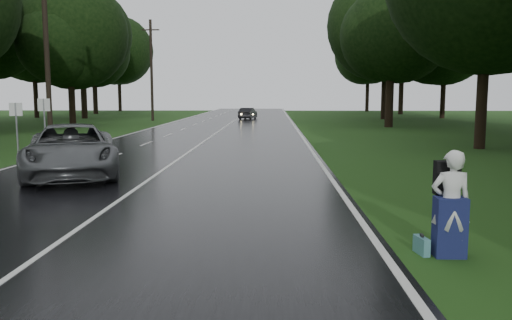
% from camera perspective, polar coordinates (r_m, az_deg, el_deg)
% --- Properties ---
extents(ground, '(160.00, 160.00, 0.00)m').
position_cam_1_polar(ground, '(9.42, -23.10, -10.19)').
color(ground, '#1E4213').
rests_on(ground, ground).
extents(road, '(12.00, 140.00, 0.04)m').
position_cam_1_polar(road, '(28.53, -6.08, 1.75)').
color(road, black).
rests_on(road, ground).
extents(lane_center, '(0.12, 140.00, 0.01)m').
position_cam_1_polar(lane_center, '(28.53, -6.08, 1.80)').
color(lane_center, silver).
rests_on(lane_center, road).
extents(grey_car, '(4.74, 6.74, 1.71)m').
position_cam_1_polar(grey_car, '(18.22, -19.64, 1.03)').
color(grey_car, '#505356').
rests_on(grey_car, road).
extents(far_car, '(1.96, 3.92, 1.23)m').
position_cam_1_polar(far_car, '(56.47, -0.90, 5.13)').
color(far_car, black).
rests_on(far_car, road).
extents(hitchhiker, '(0.67, 0.60, 1.82)m').
position_cam_1_polar(hitchhiker, '(9.32, 20.56, -4.90)').
color(hitchhiker, silver).
rests_on(hitchhiker, ground).
extents(suitcase, '(0.20, 0.44, 0.30)m').
position_cam_1_polar(suitcase, '(9.46, 17.71, -8.93)').
color(suitcase, teal).
rests_on(suitcase, ground).
extents(utility_pole_mid, '(1.80, 0.28, 10.70)m').
position_cam_1_polar(utility_pole_mid, '(31.30, -21.57, 1.73)').
color(utility_pole_mid, black).
rests_on(utility_pole_mid, ground).
extents(utility_pole_far, '(1.80, 0.28, 10.26)m').
position_cam_1_polar(utility_pole_far, '(55.07, -11.27, 4.25)').
color(utility_pole_far, black).
rests_on(utility_pole_far, ground).
extents(road_sign_a, '(0.57, 0.10, 2.36)m').
position_cam_1_polar(road_sign_a, '(24.96, -24.63, 0.30)').
color(road_sign_a, white).
rests_on(road_sign_a, ground).
extents(road_sign_b, '(0.60, 0.10, 2.52)m').
position_cam_1_polar(road_sign_b, '(27.48, -22.06, 1.00)').
color(road_sign_b, white).
rests_on(road_sign_b, ground).
extents(tree_left_e, '(8.19, 8.19, 12.79)m').
position_cam_1_polar(tree_left_e, '(45.71, -19.45, 3.40)').
color(tree_left_e, black).
rests_on(tree_left_e, ground).
extents(tree_left_f, '(10.81, 10.81, 16.89)m').
position_cam_1_polar(tree_left_f, '(62.31, -18.29, 4.36)').
color(tree_left_f, black).
rests_on(tree_left_f, ground).
extents(tree_right_d, '(9.53, 9.53, 14.90)m').
position_cam_1_polar(tree_right_d, '(28.53, 23.30, 1.15)').
color(tree_right_d, black).
rests_on(tree_right_d, ground).
extents(tree_right_e, '(9.01, 9.01, 14.08)m').
position_cam_1_polar(tree_right_e, '(44.90, 14.34, 3.52)').
color(tree_right_e, black).
rests_on(tree_right_e, ground).
extents(tree_right_f, '(10.72, 10.72, 16.76)m').
position_cam_1_polar(tree_right_f, '(59.19, 13.78, 4.38)').
color(tree_right_f, black).
rests_on(tree_right_f, ground).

